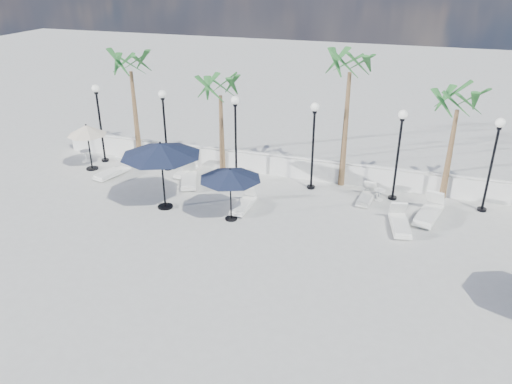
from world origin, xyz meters
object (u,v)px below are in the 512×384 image
(lounger_1, at_px, (112,172))
(lounger_3, at_px, (366,197))
(parasol_cream_small, at_px, (87,131))
(lounger_2, at_px, (189,179))
(parasol_navy_mid, at_px, (230,175))
(lounger_5, at_px, (429,213))
(parasol_navy_left, at_px, (161,150))
(lounger_4, at_px, (243,204))
(lounger_7, at_px, (400,223))
(lounger_0, at_px, (186,170))

(lounger_1, distance_m, lounger_3, 11.58)
(parasol_cream_small, bearing_deg, lounger_2, -1.60)
(parasol_navy_mid, bearing_deg, lounger_5, 18.43)
(lounger_1, height_order, lounger_5, lounger_5)
(lounger_1, height_order, lounger_2, lounger_2)
(lounger_2, distance_m, parasol_navy_left, 3.31)
(lounger_4, distance_m, parasol_navy_left, 3.90)
(lounger_1, xyz_separation_m, lounger_4, (6.91, -1.27, -0.01))
(parasol_navy_left, distance_m, parasol_cream_small, 5.90)
(parasol_navy_mid, bearing_deg, lounger_2, 139.39)
(lounger_4, distance_m, lounger_5, 7.26)
(lounger_4, bearing_deg, lounger_7, 3.93)
(lounger_5, height_order, parasol_navy_mid, parasol_navy_mid)
(lounger_0, height_order, lounger_4, lounger_4)
(lounger_2, distance_m, parasol_navy_mid, 4.28)
(lounger_1, bearing_deg, parasol_navy_left, -14.61)
(lounger_2, distance_m, parasol_cream_small, 5.45)
(parasol_navy_left, bearing_deg, lounger_5, 12.67)
(lounger_3, bearing_deg, lounger_7, -48.01)
(lounger_1, relative_size, parasol_cream_small, 0.86)
(parasol_navy_left, bearing_deg, parasol_navy_mid, -2.62)
(parasol_navy_mid, bearing_deg, parasol_cream_small, 161.62)
(lounger_1, distance_m, lounger_7, 13.05)
(lounger_3, relative_size, parasol_navy_mid, 0.70)
(lounger_5, height_order, parasol_cream_small, parasol_cream_small)
(lounger_0, relative_size, lounger_5, 0.72)
(lounger_3, xyz_separation_m, parasol_navy_left, (-7.69, -3.13, 2.27))
(lounger_5, relative_size, parasol_cream_small, 1.00)
(lounger_0, xyz_separation_m, lounger_7, (9.85, -2.31, 0.04))
(lounger_2, distance_m, lounger_4, 3.53)
(lounger_4, bearing_deg, lounger_1, 171.07)
(lounger_4, bearing_deg, lounger_2, 154.80)
(lounger_7, height_order, parasol_cream_small, parasol_cream_small)
(lounger_1, bearing_deg, lounger_5, 15.03)
(parasol_navy_mid, relative_size, parasol_cream_small, 1.06)
(parasol_cream_small, bearing_deg, lounger_0, 10.26)
(lounger_5, bearing_deg, parasol_navy_mid, -147.82)
(lounger_3, relative_size, parasol_navy_left, 0.53)
(lounger_7, bearing_deg, lounger_3, 115.02)
(lounger_3, bearing_deg, parasol_navy_mid, -139.77)
(lounger_0, bearing_deg, parasol_cream_small, -167.25)
(lounger_3, relative_size, lounger_4, 0.94)
(lounger_1, relative_size, parasol_navy_mid, 0.81)
(lounger_5, distance_m, parasol_navy_mid, 7.83)
(lounger_0, relative_size, lounger_7, 0.81)
(lounger_4, distance_m, parasol_navy_mid, 1.94)
(lounger_1, height_order, parasol_navy_mid, parasol_navy_mid)
(lounger_3, bearing_deg, lounger_0, -176.05)
(parasol_cream_small, bearing_deg, parasol_navy_mid, -18.38)
(lounger_4, bearing_deg, lounger_3, 27.74)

